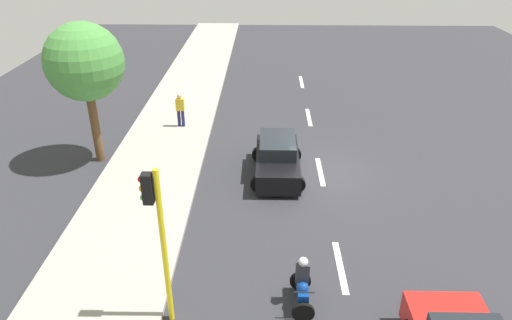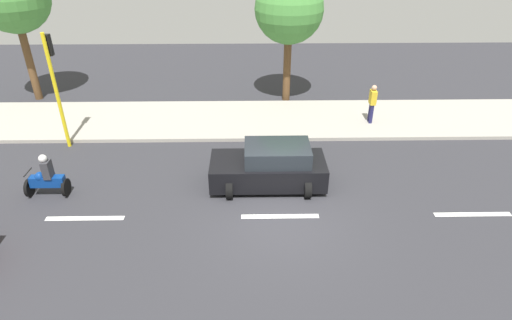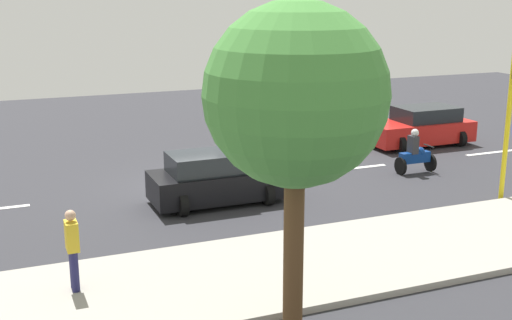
{
  "view_description": "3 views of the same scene",
  "coord_description": "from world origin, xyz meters",
  "px_view_note": "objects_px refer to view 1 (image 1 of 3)",
  "views": [
    {
      "loc": [
        2.33,
        17.2,
        9.45
      ],
      "look_at": [
        2.66,
        1.38,
        1.24
      ],
      "focal_mm": 32.92,
      "sensor_mm": 36.0,
      "label": 1
    },
    {
      "loc": [
        -10.66,
        0.92,
        8.2
      ],
      "look_at": [
        1.29,
        0.72,
        1.28
      ],
      "focal_mm": 30.33,
      "sensor_mm": 36.0,
      "label": 2
    },
    {
      "loc": [
        19.39,
        -5.66,
        6.06
      ],
      "look_at": [
        1.86,
        1.5,
        1.18
      ],
      "focal_mm": 46.73,
      "sensor_mm": 36.0,
      "label": 3
    }
  ],
  "objects_px": {
    "car_black": "(277,159)",
    "traffic_light_corner": "(158,227)",
    "pedestrian_near_signal": "(180,109)",
    "street_tree_center": "(84,63)",
    "motorcycle": "(302,286)"
  },
  "relations": [
    {
      "from": "car_black",
      "to": "traffic_light_corner",
      "type": "relative_size",
      "value": 0.86
    },
    {
      "from": "pedestrian_near_signal",
      "to": "car_black",
      "type": "bearing_deg",
      "value": 135.6
    },
    {
      "from": "street_tree_center",
      "to": "traffic_light_corner",
      "type": "bearing_deg",
      "value": 117.25
    },
    {
      "from": "car_black",
      "to": "pedestrian_near_signal",
      "type": "height_order",
      "value": "pedestrian_near_signal"
    },
    {
      "from": "motorcycle",
      "to": "street_tree_center",
      "type": "height_order",
      "value": "street_tree_center"
    },
    {
      "from": "street_tree_center",
      "to": "motorcycle",
      "type": "bearing_deg",
      "value": 134.22
    },
    {
      "from": "motorcycle",
      "to": "pedestrian_near_signal",
      "type": "relative_size",
      "value": 0.91
    },
    {
      "from": "pedestrian_near_signal",
      "to": "street_tree_center",
      "type": "xyz_separation_m",
      "value": [
        3.01,
        3.44,
        3.27
      ]
    },
    {
      "from": "street_tree_center",
      "to": "car_black",
      "type": "bearing_deg",
      "value": 171.48
    },
    {
      "from": "street_tree_center",
      "to": "pedestrian_near_signal",
      "type": "bearing_deg",
      "value": -131.12
    },
    {
      "from": "motorcycle",
      "to": "pedestrian_near_signal",
      "type": "bearing_deg",
      "value": -66.32
    },
    {
      "from": "traffic_light_corner",
      "to": "street_tree_center",
      "type": "relative_size",
      "value": 0.76
    },
    {
      "from": "car_black",
      "to": "motorcycle",
      "type": "bearing_deg",
      "value": 94.11
    },
    {
      "from": "traffic_light_corner",
      "to": "street_tree_center",
      "type": "height_order",
      "value": "street_tree_center"
    },
    {
      "from": "pedestrian_near_signal",
      "to": "street_tree_center",
      "type": "distance_m",
      "value": 5.62
    }
  ]
}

